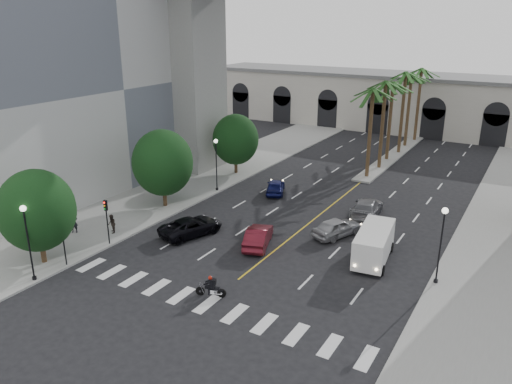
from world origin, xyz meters
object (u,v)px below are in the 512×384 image
(cargo_van, at_px, (374,244))
(pedestrian_a, at_px, (74,222))
(lamp_post_left_near, at_px, (28,237))
(car_b, at_px, (258,236))
(traffic_signal_near, at_px, (62,233))
(lamp_post_right, at_px, (441,239))
(car_a, at_px, (337,227))
(car_d, at_px, (366,208))
(car_c, at_px, (191,226))
(traffic_signal_far, at_px, (107,215))
(motorcycle_rider, at_px, (212,287))
(car_e, at_px, (275,186))
(lamp_post_left_far, at_px, (216,160))
(pedestrian_b, at_px, (112,224))

(cargo_van, xyz_separation_m, pedestrian_a, (-22.05, -7.63, -0.27))
(lamp_post_left_near, bearing_deg, car_b, 50.98)
(traffic_signal_near, distance_m, pedestrian_a, 5.88)
(lamp_post_right, relative_size, car_a, 1.22)
(car_b, height_order, car_d, car_d)
(car_c, distance_m, cargo_van, 14.25)
(traffic_signal_near, bearing_deg, car_d, 52.60)
(traffic_signal_far, xyz_separation_m, car_d, (14.95, 15.55, -1.71))
(motorcycle_rider, relative_size, car_c, 0.36)
(traffic_signal_near, relative_size, car_b, 0.80)
(lamp_post_right, xyz_separation_m, car_e, (-17.51, 10.47, -2.51))
(lamp_post_left_far, bearing_deg, lamp_post_left_near, -90.00)
(traffic_signal_far, height_order, pedestrian_b, traffic_signal_far)
(lamp_post_left_far, bearing_deg, motorcycle_rider, -56.17)
(traffic_signal_near, relative_size, pedestrian_b, 2.38)
(motorcycle_rider, bearing_deg, lamp_post_right, 17.11)
(lamp_post_left_near, height_order, car_b, lamp_post_left_near)
(cargo_van, bearing_deg, car_e, 136.92)
(lamp_post_right, distance_m, car_b, 13.16)
(motorcycle_rider, height_order, car_e, car_e)
(car_a, height_order, car_c, car_a)
(lamp_post_left_near, distance_m, car_a, 22.32)
(motorcycle_rider, distance_m, car_d, 18.08)
(lamp_post_right, height_order, car_a, lamp_post_right)
(lamp_post_left_near, xyz_separation_m, car_e, (5.29, 23.47, -2.51))
(lamp_post_left_far, bearing_deg, lamp_post_right, -19.33)
(traffic_signal_near, bearing_deg, traffic_signal_far, 90.00)
(cargo_van, bearing_deg, lamp_post_left_near, -149.43)
(car_d, distance_m, cargo_van, 8.44)
(pedestrian_a, bearing_deg, pedestrian_b, -1.43)
(car_a, bearing_deg, traffic_signal_near, 66.83)
(traffic_signal_near, bearing_deg, motorcycle_rider, 9.81)
(car_a, bearing_deg, pedestrian_a, 51.04)
(car_b, xyz_separation_m, car_d, (5.15, 9.83, 0.04))
(lamp_post_left_near, distance_m, car_c, 12.27)
(traffic_signal_far, height_order, car_d, traffic_signal_far)
(car_c, xyz_separation_m, pedestrian_b, (-5.45, -3.17, 0.20))
(car_b, bearing_deg, traffic_signal_near, 25.37)
(traffic_signal_far, xyz_separation_m, pedestrian_a, (-3.95, 0.10, -1.47))
(car_b, bearing_deg, car_d, -137.01)
(car_a, xyz_separation_m, car_b, (-4.47, -4.69, 0.01))
(pedestrian_b, bearing_deg, traffic_signal_far, -7.76)
(car_d, bearing_deg, car_c, 37.44)
(car_c, height_order, pedestrian_a, pedestrian_a)
(car_a, xyz_separation_m, car_c, (-10.10, -5.67, -0.03))
(car_e, bearing_deg, lamp_post_left_far, 1.19)
(car_b, relative_size, cargo_van, 0.79)
(lamp_post_left_near, xyz_separation_m, cargo_van, (18.19, 14.23, -1.91))
(car_d, height_order, pedestrian_a, pedestrian_a)
(car_c, height_order, cargo_van, cargo_van)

